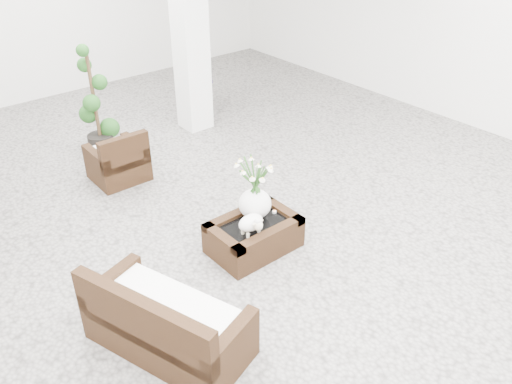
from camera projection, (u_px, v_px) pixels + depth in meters
ground at (250, 237)px, 5.77m from camera, size 11.00×11.00×0.00m
column at (188, 10)px, 7.35m from camera, size 0.40×0.40×3.50m
coffee_table at (254, 236)px, 5.51m from camera, size 0.90×0.60×0.31m
sheep_figurine at (251, 224)px, 5.24m from camera, size 0.28×0.23×0.21m
planter_narcissus at (255, 183)px, 5.34m from camera, size 0.44×0.44×0.80m
tealight at (274, 212)px, 5.60m from camera, size 0.04×0.04×0.03m
armchair at (117, 155)px, 6.68m from camera, size 0.65×0.62×0.68m
loveseat at (167, 313)px, 4.27m from camera, size 1.04×1.48×0.72m
topiary at (94, 100)px, 7.15m from camera, size 0.40×0.40×1.50m
shopper at (199, 61)px, 8.42m from camera, size 0.40×0.60×1.62m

